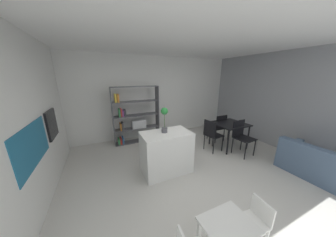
% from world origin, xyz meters
% --- Properties ---
extents(ground_plane, '(8.94, 8.94, 0.00)m').
position_xyz_m(ground_plane, '(0.00, 0.00, 0.00)').
color(ground_plane, beige).
extents(ceiling_slab, '(6.51, 5.34, 0.06)m').
position_xyz_m(ceiling_slab, '(0.00, 0.00, 2.81)').
color(ceiling_slab, white).
rests_on(ceiling_slab, ground_plane).
extents(back_partition, '(6.51, 0.06, 2.78)m').
position_xyz_m(back_partition, '(0.00, 2.64, 1.39)').
color(back_partition, silver).
rests_on(back_partition, ground_plane).
extents(right_partition_gray, '(0.06, 5.34, 2.78)m').
position_xyz_m(right_partition_gray, '(3.22, 0.00, 1.39)').
color(right_partition_gray, gray).
rests_on(right_partition_gray, ground_plane).
extents(cabinet_niche_splashback, '(0.01, 1.19, 0.61)m').
position_xyz_m(cabinet_niche_splashback, '(-2.51, 0.22, 1.12)').
color(cabinet_niche_splashback, '#1E6084').
rests_on(cabinet_niche_splashback, ground_plane).
extents(built_in_oven, '(0.06, 0.59, 0.57)m').
position_xyz_m(built_in_oven, '(-2.50, 1.21, 1.16)').
color(built_in_oven, black).
rests_on(built_in_oven, ground_plane).
extents(kitchen_island, '(1.06, 0.64, 0.93)m').
position_xyz_m(kitchen_island, '(-0.34, 0.33, 0.46)').
color(kitchen_island, silver).
rests_on(kitchen_island, ground_plane).
extents(potted_plant_on_island, '(0.15, 0.15, 0.54)m').
position_xyz_m(potted_plant_on_island, '(-0.36, 0.36, 1.26)').
color(potted_plant_on_island, '#4C4C51').
rests_on(potted_plant_on_island, kitchen_island).
extents(open_bookshelf, '(1.45, 0.31, 1.80)m').
position_xyz_m(open_bookshelf, '(-0.63, 2.22, 0.82)').
color(open_bookshelf, '#4C4C51').
rests_on(open_bookshelf, ground_plane).
extents(child_table, '(0.57, 0.47, 0.51)m').
position_xyz_m(child_table, '(-0.41, -1.53, 0.42)').
color(child_table, silver).
rests_on(child_table, ground_plane).
extents(child_chair_right, '(0.33, 0.33, 0.60)m').
position_xyz_m(child_chair_right, '(0.06, -1.53, 0.34)').
color(child_chair_right, white).
rests_on(child_chair_right, ground_plane).
extents(dining_table, '(0.91, 0.85, 0.75)m').
position_xyz_m(dining_table, '(1.88, 0.67, 0.66)').
color(dining_table, black).
rests_on(dining_table, ground_plane).
extents(dining_chair_island_side, '(0.46, 0.46, 0.92)m').
position_xyz_m(dining_chair_island_side, '(1.21, 0.66, 0.55)').
color(dining_chair_island_side, black).
rests_on(dining_chair_island_side, ground_plane).
extents(dining_chair_near, '(0.49, 0.49, 0.93)m').
position_xyz_m(dining_chair_near, '(1.87, 0.23, 0.56)').
color(dining_chair_near, black).
rests_on(dining_chair_near, ground_plane).
extents(dining_chair_far, '(0.43, 0.46, 0.91)m').
position_xyz_m(dining_chair_far, '(1.88, 1.11, 0.53)').
color(dining_chair_far, black).
rests_on(dining_chair_far, ground_plane).
extents(sofa, '(0.94, 1.78, 0.74)m').
position_xyz_m(sofa, '(2.55, -1.45, 0.25)').
color(sofa, '#475B75').
rests_on(sofa, ground_plane).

